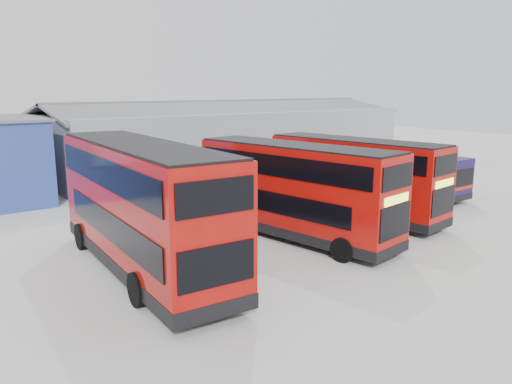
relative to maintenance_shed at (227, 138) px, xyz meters
The scene contains 6 objects.
ground_plane 21.70m from the maintenance_shed, 111.80° to the right, with size 120.00×120.00×0.00m, color #AEAEA9.
maintenance_shed is the anchor object (origin of this frame).
double_decker_left 24.93m from the maintenance_shed, 131.39° to the right, with size 3.64×11.77×4.91m.
double_decker_centre 20.99m from the maintenance_shed, 115.63° to the right, with size 3.88×10.56×4.37m.
double_decker_right 18.49m from the maintenance_shed, 102.59° to the right, with size 3.48×10.21×4.24m.
single_decker_blue 15.46m from the maintenance_shed, 78.55° to the right, with size 2.53×10.22×2.76m.
Camera 1 is at (-16.06, -15.64, 6.85)m, focal length 35.00 mm.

